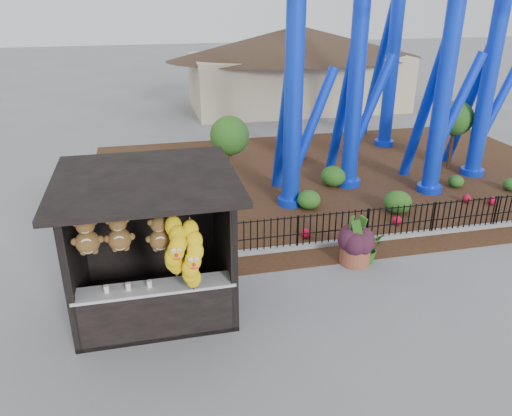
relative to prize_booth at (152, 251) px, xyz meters
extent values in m
plane|color=slate|center=(3.00, -0.92, -1.52)|extent=(120.00, 120.00, 0.00)
cube|color=#331E11|center=(7.00, 7.08, -1.51)|extent=(18.00, 12.00, 0.02)
cube|color=gray|center=(7.00, 2.08, -1.46)|extent=(18.00, 0.18, 0.12)
cube|color=black|center=(0.00, 0.28, -1.47)|extent=(3.20, 2.60, 0.10)
cube|color=black|center=(0.00, 1.52, -0.02)|extent=(3.20, 0.12, 3.00)
cube|color=black|center=(-1.54, 0.28, -0.02)|extent=(0.12, 2.60, 3.00)
cube|color=black|center=(1.54, 0.28, -0.02)|extent=(0.12, 2.60, 3.00)
cube|color=black|center=(0.00, 0.03, 1.54)|extent=(3.50, 3.40, 0.12)
cube|color=black|center=(-1.53, -0.95, -0.02)|extent=(0.14, 0.14, 3.00)
cube|color=black|center=(1.53, -0.95, -0.02)|extent=(0.14, 0.14, 3.00)
cube|color=black|center=(0.00, -0.77, -0.97)|extent=(3.00, 0.50, 1.10)
cube|color=#BBBBBF|center=(0.00, -0.77, -0.40)|extent=(3.10, 0.55, 0.06)
cylinder|color=black|center=(0.00, -1.17, 1.33)|extent=(2.90, 0.04, 0.04)
cylinder|color=#0E34EF|center=(4.50, 5.08, 1.98)|extent=(0.56, 0.56, 7.00)
cylinder|color=#0E34EF|center=(4.50, 5.08, -1.40)|extent=(0.84, 0.84, 0.24)
cylinder|color=#0E34EF|center=(7.00, 6.28, 2.13)|extent=(0.56, 0.56, 7.30)
cylinder|color=#0E34EF|center=(7.00, 6.28, -1.40)|extent=(0.84, 0.84, 0.24)
cylinder|color=#0E34EF|center=(9.50, 5.08, 2.23)|extent=(0.56, 0.56, 7.50)
cylinder|color=#0E34EF|center=(9.50, 5.08, -1.40)|extent=(0.84, 0.84, 0.24)
cylinder|color=#0E34EF|center=(12.00, 6.28, 1.78)|extent=(0.56, 0.56, 6.60)
cylinder|color=#0E34EF|center=(12.00, 6.28, -1.40)|extent=(0.84, 0.84, 0.24)
cylinder|color=#0E34EF|center=(6.00, 9.58, 3.23)|extent=(0.56, 0.56, 9.50)
cylinder|color=#0E34EF|center=(6.00, 9.58, -1.40)|extent=(0.84, 0.84, 0.24)
cylinder|color=#0E34EF|center=(10.50, 10.58, 3.73)|extent=(0.56, 0.56, 10.50)
cylinder|color=#0E34EF|center=(10.50, 10.58, -1.40)|extent=(0.84, 0.84, 0.24)
cylinder|color=#0E34EF|center=(4.50, 5.98, 1.10)|extent=(0.36, 2.21, 5.85)
cylinder|color=#0E34EF|center=(5.20, 5.38, 0.93)|extent=(1.62, 0.32, 3.73)
cylinder|color=#0E34EF|center=(7.00, 7.18, 1.22)|extent=(0.36, 2.29, 6.10)
cylinder|color=#0E34EF|center=(7.70, 6.58, 1.03)|extent=(1.67, 0.32, 3.88)
cylinder|color=#0E34EF|center=(9.50, 5.98, 1.29)|extent=(0.36, 2.34, 6.26)
cylinder|color=#0E34EF|center=(10.20, 5.38, 1.10)|extent=(1.71, 0.32, 3.99)
cylinder|color=#0E34EF|center=(12.00, 7.18, 0.95)|extent=(0.36, 2.10, 5.53)
cylinder|color=#0E34EF|center=(12.70, 6.58, 0.79)|extent=(1.54, 0.32, 3.52)
cylinder|color=brown|center=(5.01, 1.07, -1.25)|extent=(1.02, 1.02, 0.54)
ellipsoid|color=#301321|center=(5.01, 1.07, -0.66)|extent=(0.70, 0.70, 0.64)
imported|color=#275E1B|center=(5.36, 1.08, -1.13)|extent=(0.89, 0.84, 0.78)
ellipsoid|color=#245218|center=(4.96, 4.60, -1.21)|extent=(0.74, 0.74, 0.59)
ellipsoid|color=#245218|center=(7.55, 3.68, -1.16)|extent=(0.87, 0.87, 0.70)
ellipsoid|color=#245218|center=(10.61, 5.23, -1.29)|extent=(0.53, 0.53, 0.43)
ellipsoid|color=#245218|center=(6.44, 6.33, -1.15)|extent=(0.89, 0.89, 0.71)
ellipsoid|color=#245218|center=(12.28, 4.50, -1.29)|extent=(0.54, 0.54, 0.44)
sphere|color=#B50C28|center=(4.22, 2.65, -1.37)|extent=(0.28, 0.28, 0.28)
sphere|color=#B50C28|center=(7.12, 2.85, -1.37)|extent=(0.28, 0.28, 0.28)
sphere|color=#B50C28|center=(10.15, 3.90, -1.37)|extent=(0.28, 0.28, 0.28)
sphere|color=#B50C28|center=(10.83, 3.56, -1.37)|extent=(0.28, 0.28, 0.28)
cube|color=#BFAD8C|center=(9.00, 19.08, -0.02)|extent=(12.00, 6.00, 3.00)
cone|color=#332319|center=(9.00, 19.08, 2.38)|extent=(15.00, 15.00, 1.80)
camera|label=1|loc=(0.06, -9.22, 4.88)|focal=35.00mm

